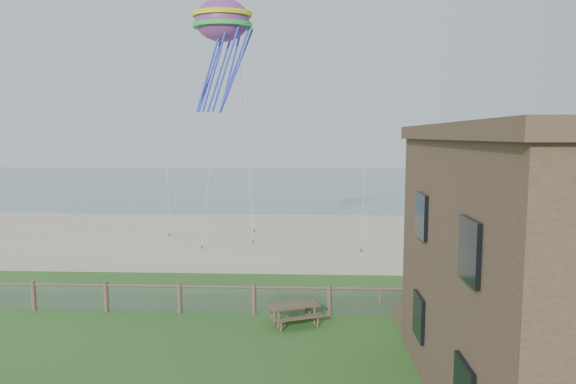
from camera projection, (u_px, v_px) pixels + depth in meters
The scene contains 5 objects.
sand_beach at pixel (279, 236), 36.40m from camera, with size 72.00×20.00×0.02m, color tan.
ocean at pixel (296, 181), 80.09m from camera, with size 160.00×68.00×0.02m, color slate.
chainlink_fence at pixel (254, 301), 20.45m from camera, with size 36.20×0.20×1.25m, color brown, non-canonical shape.
picnic_table at pixel (294, 314), 19.40m from camera, with size 1.84×1.39×0.78m, color brown, non-canonical shape.
octopus_kite at pixel (223, 53), 28.06m from camera, with size 3.26×2.30×6.70m, color red, non-canonical shape.
Camera 1 is at (2.25, -13.77, 7.09)m, focal length 32.00 mm.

